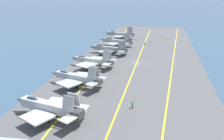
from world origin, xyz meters
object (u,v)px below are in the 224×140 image
Objects in this scene: parked_jet_third at (77,77)px; crew_blue_vest at (144,44)px; crew_yellow_vest at (166,39)px; parked_jet_seventh at (120,34)px; parked_jet_fifth at (109,49)px; crew_green_vest at (132,104)px; parked_jet_second at (48,107)px; parked_jet_sixth at (116,41)px; crew_white_vest at (150,41)px; parked_jet_fourth at (93,60)px.

parked_jet_third reaches higher than crew_blue_vest.
parked_jet_third reaches higher than crew_yellow_vest.
parked_jet_seventh is (69.00, 0.80, 0.14)m from parked_jet_third.
crew_green_vest is (-45.59, -15.74, -1.33)m from parked_jet_fifth.
parked_jet_second is 1.00× the size of parked_jet_seventh.
parked_jet_third is 0.97× the size of parked_jet_sixth.
crew_yellow_vest is 78.93m from crew_green_vest.
parked_jet_seventh is at bearing 5.10° from parked_jet_sixth.
crew_white_vest is (79.68, -15.48, -1.67)m from parked_jet_second.
parked_jet_seventh is (17.67, 1.58, 0.30)m from parked_jet_sixth.
crew_white_vest is at bearing 0.31° from crew_green_vest.
crew_white_vest is (71.84, 0.38, 0.02)m from crew_green_vest.
parked_jet_seventh is at bearing 2.36° from parked_jet_fifth.
parked_jet_sixth reaches higher than crew_blue_vest.
parked_jet_fourth reaches higher than crew_blue_vest.
parked_jet_fifth is at bearing 145.28° from crew_blue_vest.
parked_jet_sixth is 28.96m from crew_yellow_vest.
parked_jet_fifth is 32.99m from parked_jet_seventh.
crew_white_vest is (26.25, -15.35, -1.31)m from parked_jet_fifth.
crew_blue_vest is (-14.07, -14.45, -1.82)m from parked_jet_seventh.
crew_blue_vest is at bearing 144.71° from crew_yellow_vest.
crew_white_vest is at bearing -14.33° from parked_jet_third.
crew_yellow_vest is at bearing -34.97° from parked_jet_fifth.
parked_jet_seventh is 9.70× the size of crew_yellow_vest.
parked_jet_third is 69.01m from parked_jet_seventh.
parked_jet_second is 53.43m from parked_jet_fifth.
crew_green_vest is at bearing -147.78° from parked_jet_fourth.
parked_jet_third reaches higher than parked_jet_fifth.
crew_yellow_vest is (17.72, -22.86, -1.54)m from parked_jet_sixth.
crew_white_vest is at bearing -111.86° from parked_jet_seventh.
parked_jet_sixth is (51.33, -0.78, -0.17)m from parked_jet_third.
crew_green_vest is 71.84m from crew_white_vest.
parked_jet_sixth reaches higher than parked_jet_second.
parked_jet_sixth is at bearing -0.82° from parked_jet_fifth.
parked_jet_third is 0.99× the size of parked_jet_seventh.
parked_jet_sixth is at bearing -0.87° from parked_jet_third.
parked_jet_third is at bearing -177.47° from parked_jet_fourth.
parked_jet_third is 18.96m from crew_green_vest.
parked_jet_sixth is (33.79, -1.55, 0.06)m from parked_jet_fourth.
parked_jet_second is 17.38m from parked_jet_third.
crew_green_vest is (-9.54, -16.30, -1.65)m from parked_jet_third.
crew_white_vest reaches higher than crew_blue_vest.
parked_jet_third is 0.96× the size of parked_jet_fifth.
parked_jet_sixth is at bearing -174.90° from parked_jet_seventh.
parked_jet_sixth is (68.71, -0.34, -0.20)m from parked_jet_second.
crew_green_vest is at bearing -165.70° from parked_jet_sixth.
crew_blue_vest is at bearing 2.35° from crew_green_vest.
parked_jet_fourth is 9.56× the size of crew_yellow_vest.
crew_green_vest is 0.98× the size of crew_white_vest.
parked_jet_third is at bearing 1.43° from parked_jet_second.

